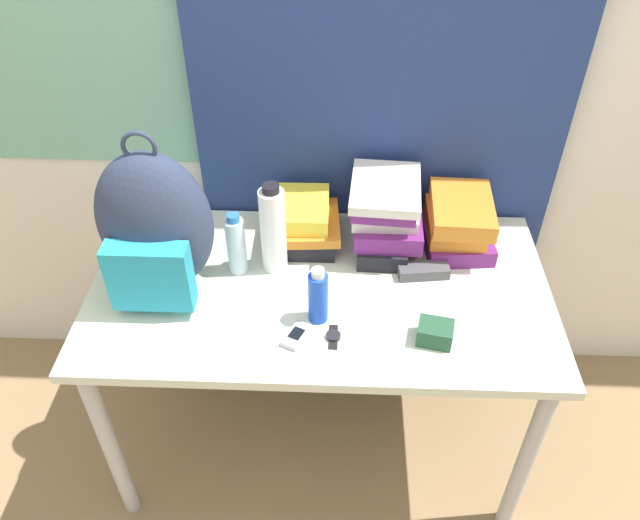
% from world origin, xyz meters
% --- Properties ---
extents(wall_back, '(6.00, 0.06, 2.50)m').
position_xyz_m(wall_back, '(-0.00, 0.81, 1.25)').
color(wall_back, silver).
rests_on(wall_back, ground_plane).
extents(curtain_blue, '(1.14, 0.04, 2.50)m').
position_xyz_m(curtain_blue, '(0.17, 0.75, 1.25)').
color(curtain_blue, navy).
rests_on(curtain_blue, ground_plane).
extents(desk, '(1.34, 0.72, 0.74)m').
position_xyz_m(desk, '(0.00, 0.36, 0.66)').
color(desk, silver).
rests_on(desk, ground_plane).
extents(backpack, '(0.32, 0.25, 0.50)m').
position_xyz_m(backpack, '(-0.45, 0.35, 0.95)').
color(backpack, '#2D3851').
rests_on(backpack, desk).
extents(book_stack_left, '(0.23, 0.24, 0.14)m').
position_xyz_m(book_stack_left, '(-0.06, 0.58, 0.81)').
color(book_stack_left, black).
rests_on(book_stack_left, desk).
extents(book_stack_center, '(0.23, 0.29, 0.23)m').
position_xyz_m(book_stack_center, '(0.19, 0.57, 0.86)').
color(book_stack_center, black).
rests_on(book_stack_center, desk).
extents(book_stack_right, '(0.22, 0.27, 0.17)m').
position_xyz_m(book_stack_right, '(0.42, 0.57, 0.83)').
color(book_stack_right, '#6B2370').
rests_on(book_stack_right, desk).
extents(water_bottle, '(0.06, 0.06, 0.21)m').
position_xyz_m(water_bottle, '(-0.25, 0.42, 0.84)').
color(water_bottle, silver).
rests_on(water_bottle, desk).
extents(sports_bottle, '(0.07, 0.07, 0.29)m').
position_xyz_m(sports_bottle, '(-0.14, 0.45, 0.88)').
color(sports_bottle, white).
rests_on(sports_bottle, desk).
extents(sunscreen_bottle, '(0.05, 0.05, 0.18)m').
position_xyz_m(sunscreen_bottle, '(-0.00, 0.23, 0.83)').
color(sunscreen_bottle, blue).
rests_on(sunscreen_bottle, desk).
extents(cell_phone, '(0.08, 0.11, 0.02)m').
position_xyz_m(cell_phone, '(-0.05, 0.16, 0.75)').
color(cell_phone, '#B7BCC6').
rests_on(cell_phone, desk).
extents(sunglasses_case, '(0.16, 0.07, 0.04)m').
position_xyz_m(sunglasses_case, '(0.30, 0.42, 0.76)').
color(sunglasses_case, '#47474C').
rests_on(sunglasses_case, desk).
extents(camera_pouch, '(0.11, 0.09, 0.06)m').
position_xyz_m(camera_pouch, '(0.31, 0.16, 0.77)').
color(camera_pouch, '#234C33').
rests_on(camera_pouch, desk).
extents(wristwatch, '(0.04, 0.09, 0.01)m').
position_xyz_m(wristwatch, '(0.04, 0.16, 0.75)').
color(wristwatch, black).
rests_on(wristwatch, desk).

